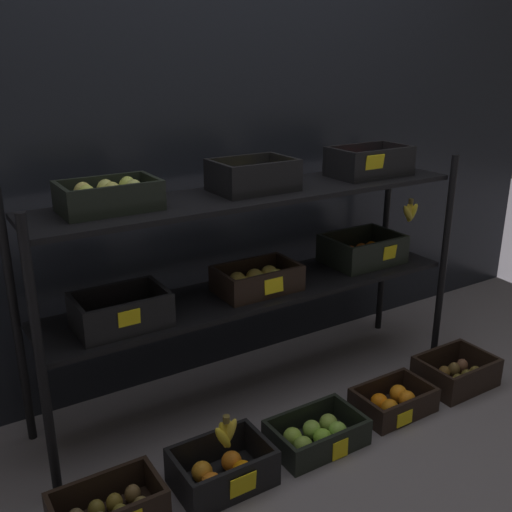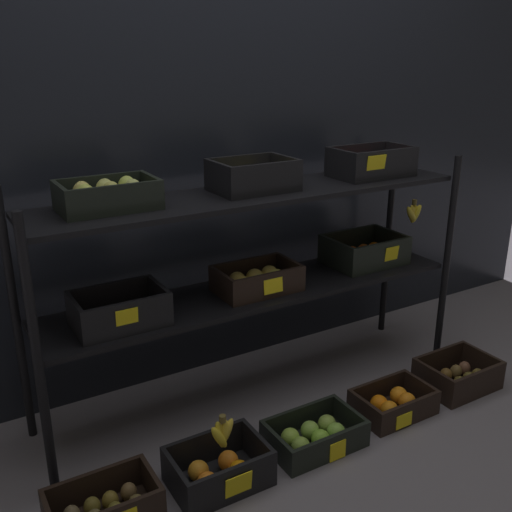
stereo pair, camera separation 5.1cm
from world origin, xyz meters
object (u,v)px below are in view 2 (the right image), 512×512
Objects in this scene: display_rack at (261,239)px; crate_ground_rightmost_kiwi at (457,377)px; crate_ground_kiwi at (104,509)px; crate_ground_apple_green at (314,436)px; banana_bunch_loose at (222,434)px; crate_ground_orange at (219,470)px; crate_ground_right_orange at (393,404)px.

display_rack is 5.86× the size of crate_ground_rightmost_kiwi.
display_rack is at bearing 25.72° from crate_ground_kiwi.
crate_ground_apple_green is at bearing -179.04° from crate_ground_rightmost_kiwi.
banana_bunch_loose is (-0.39, 0.00, 0.15)m from crate_ground_apple_green.
crate_ground_rightmost_kiwi is at bearing 0.48° from crate_ground_orange.
crate_ground_right_orange is at bearing -47.47° from display_rack.
crate_ground_kiwi is at bearing 176.11° from banana_bunch_loose.
banana_bunch_loose is at bearing -133.93° from display_rack.
banana_bunch_loose reaches higher than crate_ground_orange.
crate_ground_kiwi is 0.40m from crate_ground_orange.
crate_ground_orange is 1.03× the size of crate_ground_right_orange.
crate_ground_kiwi reaches higher than crate_ground_apple_green.
crate_ground_orange is at bearing -4.25° from crate_ground_kiwi.
display_rack is 0.89m from crate_ground_orange.
crate_ground_right_orange is 2.45× the size of banana_bunch_loose.
crate_ground_rightmost_kiwi is (0.78, -0.42, -0.66)m from display_rack.
crate_ground_kiwi is 0.97× the size of crate_ground_apple_green.
display_rack reaches higher than crate_ground_rightmost_kiwi.
crate_ground_rightmost_kiwi is at bearing 1.03° from crate_ground_right_orange.
crate_ground_rightmost_kiwi is at bearing 0.42° from banana_bunch_loose.
crate_ground_apple_green is (0.81, -0.03, -0.00)m from crate_ground_kiwi.
crate_ground_kiwi is 1.61m from crate_ground_rightmost_kiwi.
crate_ground_kiwi is 1.05× the size of crate_ground_rightmost_kiwi.
crate_ground_right_orange is 0.81m from banana_bunch_loose.
crate_ground_rightmost_kiwi is at bearing -0.70° from crate_ground_kiwi.
crate_ground_right_orange is 0.39m from crate_ground_rightmost_kiwi.
display_rack is 1.13m from crate_ground_kiwi.
crate_ground_orange reaches higher than crate_ground_right_orange.
display_rack is 5.57× the size of crate_ground_kiwi.
crate_ground_right_orange is 0.98× the size of crate_ground_rightmost_kiwi.
crate_ground_apple_green is at bearing -0.68° from banana_bunch_loose.
crate_ground_apple_green and crate_ground_right_orange have the same top height.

